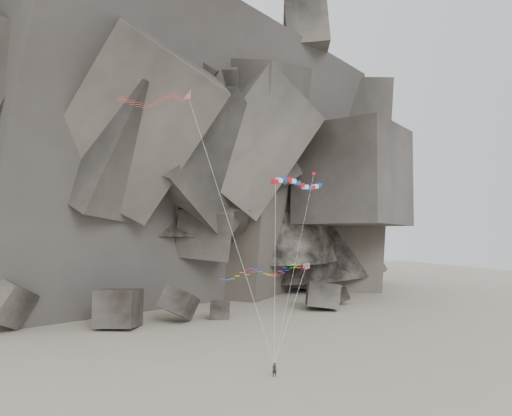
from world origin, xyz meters
name	(u,v)px	position (x,y,z in m)	size (l,w,h in m)	color
ground	(262,366)	(0.00, 0.00, 0.00)	(260.00, 260.00, 0.00)	#9F9380
headland	(144,120)	(0.00, 70.00, 42.00)	(110.00, 70.00, 84.00)	#5C544B
boulder_field	(131,309)	(-9.31, 31.83, 2.33)	(68.93, 18.77, 9.41)	#47423F
kite_flyer	(274,369)	(-0.44, -4.17, 0.84)	(0.59, 0.39, 1.68)	black
delta_kite	(151,100)	(-12.00, 4.58, 30.56)	(15.55, 9.26, 30.87)	red
banner_kite	(298,184)	(5.66, 1.53, 21.15)	(10.70, 8.17, 20.53)	red
parafoil_kite	(262,272)	(0.37, 0.72, 10.70)	(12.28, 5.48, 10.16)	gold
pennant_kite	(304,219)	(5.29, -0.58, 16.85)	(8.12, 4.96, 21.31)	red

